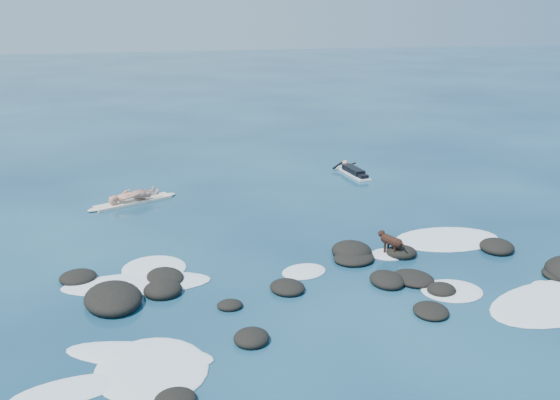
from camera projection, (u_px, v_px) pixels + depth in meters
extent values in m
plane|color=#0A2642|center=(336.00, 278.00, 16.01)|extent=(160.00, 160.00, 0.00)
ellipsoid|color=black|center=(352.00, 251.00, 17.39)|extent=(1.25, 1.31, 0.50)
ellipsoid|color=black|center=(497.00, 247.00, 17.78)|extent=(1.34, 1.41, 0.38)
ellipsoid|color=black|center=(163.00, 290.00, 15.10)|extent=(1.18, 1.16, 0.40)
ellipsoid|color=black|center=(251.00, 338.00, 12.97)|extent=(1.04, 1.05, 0.32)
ellipsoid|color=black|center=(402.00, 253.00, 17.36)|extent=(0.95, 0.87, 0.38)
ellipsoid|color=black|center=(165.00, 277.00, 15.87)|extent=(1.16, 1.36, 0.29)
ellipsoid|color=black|center=(431.00, 311.00, 14.14)|extent=(0.98, 1.05, 0.25)
ellipsoid|color=black|center=(387.00, 280.00, 15.66)|extent=(0.89, 1.07, 0.36)
ellipsoid|color=black|center=(230.00, 305.00, 14.42)|extent=(0.64, 0.55, 0.23)
ellipsoid|color=black|center=(113.00, 298.00, 14.58)|extent=(1.60, 1.91, 0.55)
ellipsoid|color=black|center=(559.00, 274.00, 16.03)|extent=(0.90, 0.94, 0.32)
ellipsoid|color=black|center=(413.00, 278.00, 15.80)|extent=(1.34, 1.43, 0.28)
ellipsoid|color=black|center=(78.00, 277.00, 15.85)|extent=(1.07, 1.04, 0.30)
ellipsoid|color=black|center=(441.00, 290.00, 15.14)|extent=(0.83, 0.81, 0.31)
ellipsoid|color=black|center=(354.00, 258.00, 17.03)|extent=(1.41, 1.31, 0.30)
ellipsoid|color=black|center=(175.00, 400.00, 10.99)|extent=(0.84, 0.80, 0.23)
ellipsoid|color=black|center=(287.00, 287.00, 15.28)|extent=(1.10, 1.15, 0.31)
ellipsoid|color=white|center=(154.00, 268.00, 16.55)|extent=(1.88, 1.93, 0.12)
ellipsoid|color=white|center=(304.00, 272.00, 16.34)|extent=(1.50, 1.34, 0.12)
ellipsoid|color=white|center=(452.00, 291.00, 15.25)|extent=(1.68, 1.51, 0.12)
ellipsoid|color=white|center=(152.00, 369.00, 12.00)|extent=(2.47, 2.65, 0.12)
ellipsoid|color=white|center=(68.00, 391.00, 11.31)|extent=(2.22, 1.23, 0.12)
ellipsoid|color=white|center=(137.00, 284.00, 15.63)|extent=(3.82, 1.64, 0.12)
ellipsoid|color=white|center=(139.00, 355.00, 12.48)|extent=(3.23, 2.04, 0.12)
ellipsoid|color=white|center=(447.00, 239.00, 18.59)|extent=(3.26, 2.08, 0.12)
ellipsoid|color=white|center=(557.00, 302.00, 14.69)|extent=(4.33, 2.98, 0.12)
ellipsoid|color=white|center=(390.00, 254.00, 17.46)|extent=(1.10, 0.90, 0.12)
cube|color=beige|center=(133.00, 202.00, 21.93)|extent=(2.75, 1.65, 0.09)
ellipsoid|color=beige|center=(168.00, 195.00, 22.74)|extent=(0.63, 0.51, 0.10)
ellipsoid|color=beige|center=(96.00, 209.00, 21.13)|extent=(0.63, 0.51, 0.10)
imported|color=tan|center=(131.00, 176.00, 21.65)|extent=(0.66, 0.77, 1.79)
cube|color=white|center=(353.00, 174.00, 25.56)|extent=(0.74, 2.25, 0.08)
ellipsoid|color=white|center=(342.00, 167.00, 26.55)|extent=(0.32, 0.51, 0.08)
cube|color=black|center=(353.00, 170.00, 25.51)|extent=(0.55, 1.39, 0.22)
sphere|color=tan|center=(345.00, 163.00, 26.18)|extent=(0.26, 0.26, 0.23)
cylinder|color=black|center=(337.00, 166.00, 26.26)|extent=(0.53, 0.35, 0.25)
cylinder|color=black|center=(350.00, 164.00, 26.44)|extent=(0.56, 0.25, 0.25)
cube|color=black|center=(362.00, 176.00, 24.85)|extent=(0.40, 0.59, 0.14)
cylinder|color=black|center=(392.00, 241.00, 17.24)|extent=(0.45, 0.59, 0.26)
sphere|color=black|center=(385.00, 238.00, 17.42)|extent=(0.36, 0.36, 0.27)
sphere|color=black|center=(398.00, 243.00, 17.05)|extent=(0.32, 0.32, 0.25)
sphere|color=black|center=(382.00, 234.00, 17.51)|extent=(0.25, 0.25, 0.19)
cone|color=black|center=(379.00, 233.00, 17.60)|extent=(0.14, 0.15, 0.10)
cone|color=black|center=(381.00, 232.00, 17.45)|extent=(0.11, 0.09, 0.09)
cone|color=black|center=(383.00, 231.00, 17.51)|extent=(0.11, 0.09, 0.09)
cylinder|color=black|center=(385.00, 249.00, 17.42)|extent=(0.08, 0.08, 0.35)
cylinder|color=black|center=(388.00, 248.00, 17.50)|extent=(0.08, 0.08, 0.35)
cylinder|color=black|center=(394.00, 253.00, 17.14)|extent=(0.08, 0.08, 0.35)
cylinder|color=black|center=(398.00, 252.00, 17.22)|extent=(0.08, 0.08, 0.35)
cylinder|color=black|center=(402.00, 243.00, 16.95)|extent=(0.14, 0.25, 0.15)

